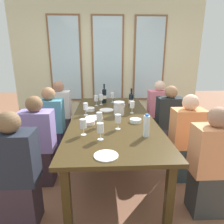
{
  "coord_description": "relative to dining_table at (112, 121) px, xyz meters",
  "views": [
    {
      "loc": [
        -0.12,
        -2.53,
        1.55
      ],
      "look_at": [
        0.0,
        0.08,
        0.79
      ],
      "focal_mm": 31.44,
      "sensor_mm": 36.0,
      "label": 1
    }
  ],
  "objects": [
    {
      "name": "tasting_bowl_3",
      "position": [
        -0.3,
        -0.28,
        0.09
      ],
      "size": [
        0.14,
        0.14,
        0.05
      ],
      "primitive_type": "cylinder",
      "color": "white",
      "rests_on": "dining_table"
    },
    {
      "name": "wine_glass_5",
      "position": [
        -0.15,
        -0.73,
        0.18
      ],
      "size": [
        0.07,
        0.07,
        0.17
      ],
      "color": "white",
      "rests_on": "dining_table"
    },
    {
      "name": "wine_glass_4",
      "position": [
        0.04,
        -0.45,
        0.18
      ],
      "size": [
        0.07,
        0.07,
        0.17
      ],
      "color": "white",
      "rests_on": "dining_table"
    },
    {
      "name": "tasting_bowl_0",
      "position": [
        0.17,
        0.53,
        0.09
      ],
      "size": [
        0.12,
        0.12,
        0.05
      ],
      "primitive_type": "cylinder",
      "color": "white",
      "rests_on": "dining_table"
    },
    {
      "name": "white_plate_1",
      "position": [
        -0.07,
        0.34,
        0.07
      ],
      "size": [
        0.22,
        0.22,
        0.01
      ],
      "primitive_type": "cylinder",
      "color": "white",
      "rests_on": "dining_table"
    },
    {
      "name": "wine_glass_10",
      "position": [
        0.04,
        0.86,
        0.18
      ],
      "size": [
        0.07,
        0.07,
        0.17
      ],
      "color": "white",
      "rests_on": "dining_table"
    },
    {
      "name": "metal_pitcher",
      "position": [
        0.1,
        0.09,
        0.16
      ],
      "size": [
        0.16,
        0.16,
        0.19
      ],
      "color": "silver",
      "rests_on": "dining_table"
    },
    {
      "name": "wine_glass_0",
      "position": [
        -0.15,
        0.71,
        0.18
      ],
      "size": [
        0.07,
        0.07,
        0.17
      ],
      "color": "white",
      "rests_on": "dining_table"
    },
    {
      "name": "back_wall_with_windows",
      "position": [
        0.0,
        2.12,
        0.77
      ],
      "size": [
        4.27,
        0.1,
        2.9
      ],
      "color": "beige",
      "rests_on": "ground"
    },
    {
      "name": "tasting_bowl_2",
      "position": [
        0.28,
        -0.23,
        0.09
      ],
      "size": [
        0.14,
        0.14,
        0.04
      ],
      "primitive_type": "cylinder",
      "color": "white",
      "rests_on": "dining_table"
    },
    {
      "name": "seated_person_2",
      "position": [
        -0.9,
        -0.96,
        -0.15
      ],
      "size": [
        0.38,
        0.24,
        1.11
      ],
      "color": "#372A35",
      "rests_on": "ground"
    },
    {
      "name": "wine_glass_1",
      "position": [
        -0.33,
        -0.6,
        0.18
      ],
      "size": [
        0.07,
        0.07,
        0.17
      ],
      "color": "white",
      "rests_on": "dining_table"
    },
    {
      "name": "wine_glass_2",
      "position": [
        -0.13,
        1.13,
        0.18
      ],
      "size": [
        0.07,
        0.07,
        0.17
      ],
      "color": "white",
      "rests_on": "dining_table"
    },
    {
      "name": "seated_person_7",
      "position": [
        0.9,
        0.94,
        -0.15
      ],
      "size": [
        0.38,
        0.24,
        1.11
      ],
      "color": "#29272B",
      "rests_on": "ground"
    },
    {
      "name": "wine_glass_7",
      "position": [
        -0.1,
        0.95,
        0.18
      ],
      "size": [
        0.07,
        0.07,
        0.17
      ],
      "color": "white",
      "rests_on": "dining_table"
    },
    {
      "name": "wine_bottle_1",
      "position": [
        -0.1,
        0.85,
        0.19
      ],
      "size": [
        0.08,
        0.08,
        0.33
      ],
      "color": "black",
      "rests_on": "dining_table"
    },
    {
      "name": "white_plate_2",
      "position": [
        -0.1,
        -1.06,
        0.07
      ],
      "size": [
        0.21,
        0.21,
        0.01
      ],
      "primitive_type": "cylinder",
      "color": "white",
      "rests_on": "dining_table"
    },
    {
      "name": "seated_person_1",
      "position": [
        0.9,
        -0.34,
        -0.15
      ],
      "size": [
        0.38,
        0.24,
        1.11
      ],
      "color": "#28373C",
      "rests_on": "ground"
    },
    {
      "name": "seated_person_0",
      "position": [
        -0.9,
        -0.34,
        -0.15
      ],
      "size": [
        0.38,
        0.24,
        1.11
      ],
      "color": "#34252C",
      "rests_on": "ground"
    },
    {
      "name": "wine_glass_8",
      "position": [
        -0.24,
        0.63,
        0.18
      ],
      "size": [
        0.07,
        0.07,
        0.17
      ],
      "color": "white",
      "rests_on": "dining_table"
    },
    {
      "name": "seated_person_4",
      "position": [
        -0.9,
        0.27,
        -0.15
      ],
      "size": [
        0.38,
        0.24,
        1.11
      ],
      "color": "#27223A",
      "rests_on": "ground"
    },
    {
      "name": "wine_glass_3",
      "position": [
        -0.36,
        0.11,
        0.18
      ],
      "size": [
        0.07,
        0.07,
        0.17
      ],
      "color": "white",
      "rests_on": "dining_table"
    },
    {
      "name": "seated_person_3",
      "position": [
        0.9,
        -0.91,
        -0.15
      ],
      "size": [
        0.38,
        0.24,
        1.11
      ],
      "color": "#353635",
      "rests_on": "ground"
    },
    {
      "name": "wine_glass_6",
      "position": [
        0.29,
        0.18,
        0.18
      ],
      "size": [
        0.07,
        0.07,
        0.17
      ],
      "color": "white",
      "rests_on": "dining_table"
    },
    {
      "name": "water_bottle",
      "position": [
        0.32,
        -0.67,
        0.18
      ],
      "size": [
        0.06,
        0.06,
        0.24
      ],
      "color": "white",
      "rests_on": "dining_table"
    },
    {
      "name": "wine_bottle_0",
      "position": [
        0.33,
        0.53,
        0.18
      ],
      "size": [
        0.08,
        0.08,
        0.3
      ],
      "color": "black",
      "rests_on": "dining_table"
    },
    {
      "name": "seated_person_6",
      "position": [
        -0.9,
        0.95,
        -0.15
      ],
      "size": [
        0.38,
        0.24,
        1.11
      ],
      "color": "#33303D",
      "rests_on": "ground"
    },
    {
      "name": "white_plate_0",
      "position": [
        -0.25,
        -0.03,
        0.07
      ],
      "size": [
        0.23,
        0.23,
        0.01
      ],
      "primitive_type": "cylinder",
      "color": "white",
      "rests_on": "dining_table"
    },
    {
      "name": "wine_glass_9",
      "position": [
        -0.17,
        -0.36,
        0.18
      ],
      "size": [
        0.07,
        0.07,
        0.17
      ],
      "color": "white",
      "rests_on": "dining_table"
    },
    {
      "name": "tasting_bowl_1",
      "position": [
        -0.32,
        0.33,
        0.09
      ],
      "size": [
        0.14,
        0.14,
        0.05
      ],
      "primitive_type": "cylinder",
      "color": "white",
      "rests_on": "dining_table"
    },
    {
      "name": "ground_plane",
      "position": [
        0.0,
        0.0,
        -0.68
      ],
      "size": [
        12.0,
        12.0,
        0.0
      ],
      "primitive_type": "plane",
      "color": "#8E5C42"
    },
    {
      "name": "seated_person_5",
      "position": [
        0.9,
        0.34,
        -0.15
      ],
      "size": [
        0.38,
        0.24,
        1.11
      ],
      "color": "#32353D",
      "rests_on": "ground"
    },
    {
      "name": "dining_table",
      "position": [
        0.0,
        0.0,
        0.0
      ],
      "size": [
        1.07,
        2.44,
        0.74
      ],
      "color": "#3B2C13",
      "rests_on": "ground"
    }
  ]
}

